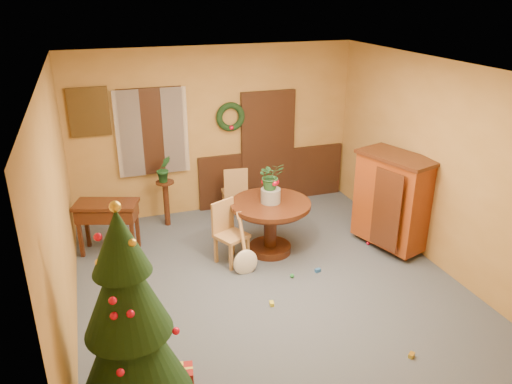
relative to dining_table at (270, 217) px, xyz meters
name	(u,v)px	position (x,y,z in m)	size (l,w,h in m)	color
room_envelope	(228,149)	(-0.12, 1.83, 0.54)	(5.50, 5.50, 5.50)	#323C49
dining_table	(270,217)	(0.00, 0.00, 0.00)	(1.20, 1.20, 0.83)	black
urn	(271,196)	(0.00, 0.00, 0.35)	(0.29, 0.29, 0.21)	slate
centerpiece_plant	(271,176)	(0.00, 0.00, 0.66)	(0.37, 0.32, 0.41)	#1E4C23
chair_near	(228,230)	(-0.68, -0.06, -0.08)	(0.54, 0.54, 0.94)	#A17C40
chair_far	(235,191)	(-0.15, 1.35, -0.07)	(0.45, 0.45, 0.94)	#A17C40
guitar	(245,247)	(-0.54, -0.47, -0.16)	(0.35, 0.17, 0.83)	#EDE4C6
plant_stand	(166,198)	(-1.33, 1.45, -0.09)	(0.31, 0.31, 0.79)	black
stand_plant	(164,169)	(-1.33, 1.45, 0.44)	(0.25, 0.20, 0.45)	#19471E
christmas_tree	(129,321)	(-2.28, -2.53, 0.47)	(1.07, 1.07, 2.20)	#382111
writing_desk	(107,215)	(-2.31, 0.79, 0.04)	(1.01, 0.72, 0.82)	black
sideboard	(393,199)	(1.82, -0.43, 0.22)	(0.93, 1.30, 1.50)	#541E09
gift_b	(183,377)	(-1.81, -2.34, -0.47)	(0.25, 0.25, 0.22)	maroon
gift_c	(123,373)	(-2.38, -2.05, -0.50)	(0.31, 0.25, 0.15)	brown
toy_a	(318,270)	(0.44, -0.78, -0.55)	(0.08, 0.05, 0.05)	#2862B0
toy_b	(292,276)	(0.03, -0.81, -0.55)	(0.06, 0.06, 0.06)	#24873B
toy_c	(272,304)	(-0.47, -1.33, -0.55)	(0.08, 0.05, 0.05)	yellow
toy_d	(368,243)	(1.54, -0.30, -0.55)	(0.06, 0.06, 0.06)	red
toy_e	(411,355)	(0.65, -2.73, -0.55)	(0.08, 0.05, 0.05)	gold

